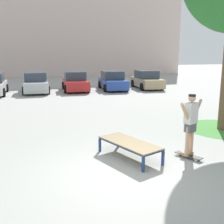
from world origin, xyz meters
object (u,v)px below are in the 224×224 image
object	(u,v)px
skate_box	(129,144)
car_red	(75,82)
skater	(191,121)
skateboard	(188,155)
car_tan	(147,80)
car_silver	(36,83)
car_blue	(113,81)

from	to	relation	value
skate_box	car_red	size ratio (longest dim) A/B	0.47
skater	skateboard	bearing A→B (deg)	-66.82
skate_box	skater	bearing A→B (deg)	-19.30
skate_box	car_tan	xyz separation A→B (m)	(7.40, 14.20, 0.28)
skater	car_tan	distance (m)	15.86
car_silver	car_blue	size ratio (longest dim) A/B	0.98
car_tan	skater	bearing A→B (deg)	-111.64
car_silver	car_blue	distance (m)	6.05
skate_box	car_silver	xyz separation A→B (m)	(-1.65, 14.70, 0.28)
skateboard	skater	world-z (taller)	skater
skater	car_blue	size ratio (longest dim) A/B	0.39
skate_box	car_tan	bearing A→B (deg)	62.48
car_red	car_blue	size ratio (longest dim) A/B	0.99
car_tan	car_silver	bearing A→B (deg)	176.84
skate_box	skater	distance (m)	1.77
skate_box	car_red	distance (m)	14.72
skate_box	car_silver	distance (m)	14.79
car_blue	car_tan	distance (m)	3.02
car_silver	car_red	world-z (taller)	same
car_tan	skateboard	bearing A→B (deg)	-111.63
skateboard	car_tan	distance (m)	15.87
skateboard	skater	distance (m)	0.99
car_red	car_tan	size ratio (longest dim) A/B	0.99
skate_box	car_silver	world-z (taller)	car_silver
car_red	skater	bearing A→B (deg)	-89.30
car_silver	car_blue	xyz separation A→B (m)	(6.04, -0.38, 0.00)
car_silver	skate_box	bearing A→B (deg)	-83.58
skateboard	car_blue	size ratio (longest dim) A/B	0.19
skateboard	car_blue	distance (m)	15.14
skater	car_silver	bearing A→B (deg)	101.87
skater	car_tan	bearing A→B (deg)	68.36
skate_box	car_tan	world-z (taller)	car_tan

